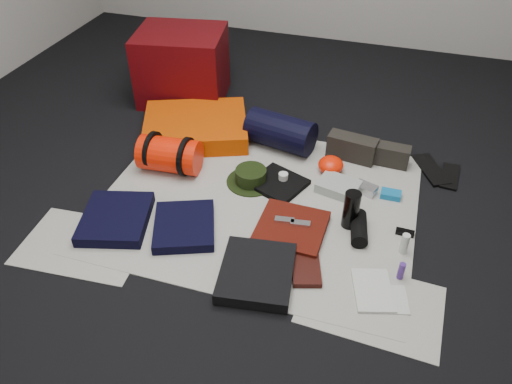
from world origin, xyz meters
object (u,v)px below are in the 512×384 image
(stuff_sack, at_px, (170,155))
(compact_camera, at_px, (366,189))
(sleeping_pad, at_px, (196,127))
(water_bottle, at_px, (351,210))
(paperback_book, at_px, (306,270))
(red_cabinet, at_px, (182,66))
(navy_duffel, at_px, (280,132))

(stuff_sack, bearing_deg, compact_camera, 6.37)
(sleeping_pad, relative_size, water_bottle, 3.11)
(sleeping_pad, relative_size, paperback_book, 3.20)
(stuff_sack, xyz_separation_m, paperback_book, (0.90, -0.52, -0.08))
(red_cabinet, height_order, sleeping_pad, red_cabinet)
(navy_duffel, xyz_separation_m, compact_camera, (0.55, -0.28, -0.08))
(red_cabinet, xyz_separation_m, sleeping_pad, (0.26, -0.44, -0.17))
(water_bottle, xyz_separation_m, compact_camera, (0.04, 0.28, -0.08))
(sleeping_pad, height_order, navy_duffel, navy_duffel)
(sleeping_pad, xyz_separation_m, compact_camera, (1.08, -0.26, -0.03))
(sleeping_pad, distance_m, compact_camera, 1.11)
(red_cabinet, xyz_separation_m, water_bottle, (1.30, -0.97, -0.13))
(stuff_sack, relative_size, water_bottle, 1.68)
(navy_duffel, relative_size, water_bottle, 2.00)
(red_cabinet, distance_m, water_bottle, 1.63)
(stuff_sack, distance_m, compact_camera, 1.08)
(red_cabinet, bearing_deg, water_bottle, -46.85)
(red_cabinet, xyz_separation_m, compact_camera, (1.35, -0.69, -0.20))
(stuff_sack, distance_m, navy_duffel, 0.66)
(red_cabinet, height_order, stuff_sack, red_cabinet)
(water_bottle, bearing_deg, stuff_sack, 171.10)
(paperback_book, bearing_deg, navy_duffel, 94.90)
(sleeping_pad, relative_size, stuff_sack, 1.85)
(sleeping_pad, relative_size, navy_duffel, 1.56)
(water_bottle, bearing_deg, navy_duffel, 131.83)
(red_cabinet, bearing_deg, stuff_sack, -81.66)
(sleeping_pad, bearing_deg, navy_duffel, 3.11)
(navy_duffel, distance_m, paperback_book, 1.01)
(sleeping_pad, bearing_deg, water_bottle, -27.37)
(water_bottle, height_order, compact_camera, water_bottle)
(red_cabinet, distance_m, sleeping_pad, 0.54)
(navy_duffel, bearing_deg, compact_camera, -15.79)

